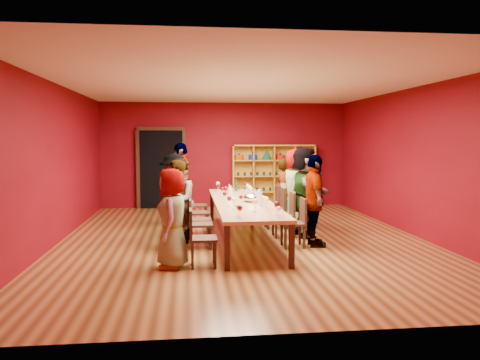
# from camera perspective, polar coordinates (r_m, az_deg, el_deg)

# --- Properties ---
(room_shell) EXTENTS (7.10, 9.10, 3.04)m
(room_shell) POSITION_cam_1_polar(r_m,az_deg,el_deg) (9.05, 0.33, 2.11)
(room_shell) COLOR brown
(room_shell) RESTS_ON ground
(tasting_table) EXTENTS (1.10, 4.50, 0.75)m
(tasting_table) POSITION_cam_1_polar(r_m,az_deg,el_deg) (9.13, 0.32, -2.92)
(tasting_table) COLOR tan
(tasting_table) RESTS_ON ground
(doorway) EXTENTS (1.40, 0.17, 2.30)m
(doorway) POSITION_cam_1_polar(r_m,az_deg,el_deg) (13.46, -9.55, 1.38)
(doorway) COLOR black
(doorway) RESTS_ON ground
(shelving_unit) EXTENTS (2.40, 0.40, 1.80)m
(shelving_unit) POSITION_cam_1_polar(r_m,az_deg,el_deg) (13.55, 4.05, 0.87)
(shelving_unit) COLOR gold
(shelving_unit) RESTS_ON ground
(chair_person_left_0) EXTENTS (0.42, 0.42, 0.89)m
(chair_person_left_0) POSITION_cam_1_polar(r_m,az_deg,el_deg) (7.24, -5.13, -6.66)
(chair_person_left_0) COLOR black
(chair_person_left_0) RESTS_ON ground
(person_left_0) EXTENTS (0.45, 0.76, 1.52)m
(person_left_0) POSITION_cam_1_polar(r_m,az_deg,el_deg) (7.19, -8.26, -4.64)
(person_left_0) COLOR #131835
(person_left_0) RESTS_ON ground
(chair_person_left_1) EXTENTS (0.42, 0.42, 0.89)m
(chair_person_left_1) POSITION_cam_1_polar(r_m,az_deg,el_deg) (8.43, -5.31, -5.00)
(chair_person_left_1) COLOR black
(chair_person_left_1) RESTS_ON ground
(person_left_1) EXTENTS (0.49, 0.62, 1.59)m
(person_left_1) POSITION_cam_1_polar(r_m,az_deg,el_deg) (8.38, -7.85, -3.01)
(person_left_1) COLOR beige
(person_left_1) RESTS_ON ground
(chair_person_left_2) EXTENTS (0.42, 0.42, 0.89)m
(chair_person_left_2) POSITION_cam_1_polar(r_m,az_deg,el_deg) (8.91, -5.37, -4.45)
(chair_person_left_2) COLOR black
(chair_person_left_2) RESTS_ON ground
(person_left_2) EXTENTS (0.52, 0.82, 1.60)m
(person_left_2) POSITION_cam_1_polar(r_m,az_deg,el_deg) (8.87, -7.53, -2.54)
(person_left_2) COLOR #131436
(person_left_2) RESTS_ON ground
(chair_person_left_3) EXTENTS (0.42, 0.42, 0.89)m
(chair_person_left_3) POSITION_cam_1_polar(r_m,az_deg,el_deg) (9.74, -5.46, -3.64)
(chair_person_left_3) COLOR black
(chair_person_left_3) RESTS_ON ground
(person_left_3) EXTENTS (0.67, 1.15, 1.67)m
(person_left_3) POSITION_cam_1_polar(r_m,az_deg,el_deg) (9.70, -7.97, -1.69)
(person_left_3) COLOR beige
(person_left_3) RESTS_ON ground
(chair_person_left_4) EXTENTS (0.42, 0.42, 0.89)m
(chair_person_left_4) POSITION_cam_1_polar(r_m,az_deg,el_deg) (10.83, -5.56, -2.77)
(chair_person_left_4) COLOR black
(chair_person_left_4) RESTS_ON ground
(person_left_4) EXTENTS (0.72, 1.18, 1.88)m
(person_left_4) POSITION_cam_1_polar(r_m,az_deg,el_deg) (10.78, -7.20, -0.45)
(person_left_4) COLOR #5483AD
(person_left_4) RESTS_ON ground
(chair_person_right_1) EXTENTS (0.42, 0.42, 0.89)m
(chair_person_right_1) POSITION_cam_1_polar(r_m,az_deg,el_deg) (8.58, 6.99, -4.84)
(chair_person_right_1) COLOR black
(chair_person_right_1) RESTS_ON ground
(person_right_1) EXTENTS (0.50, 1.00, 1.68)m
(person_right_1) POSITION_cam_1_polar(r_m,az_deg,el_deg) (8.60, 9.07, -2.52)
(person_right_1) COLOR silver
(person_right_1) RESTS_ON ground
(chair_person_right_2) EXTENTS (0.42, 0.42, 0.89)m
(chair_person_right_2) POSITION_cam_1_polar(r_m,az_deg,el_deg) (9.43, 5.74, -3.93)
(chair_person_right_2) COLOR black
(chair_person_right_2) RESTS_ON ground
(person_right_2) EXTENTS (0.52, 1.68, 1.81)m
(person_right_2) POSITION_cam_1_polar(r_m,az_deg,el_deg) (9.46, 7.85, -1.44)
(person_right_2) COLOR #4D4D52
(person_right_2) RESTS_ON ground
(chair_person_right_3) EXTENTS (0.42, 0.42, 0.89)m
(chair_person_right_3) POSITION_cam_1_polar(r_m,az_deg,el_deg) (10.34, 4.65, -3.14)
(chair_person_right_3) COLOR black
(chair_person_right_3) RESTS_ON ground
(person_right_3) EXTENTS (0.67, 0.94, 1.74)m
(person_right_3) POSITION_cam_1_polar(r_m,az_deg,el_deg) (10.37, 6.72, -1.03)
(person_right_3) COLOR #4A4A4F
(person_right_3) RESTS_ON ground
(chair_person_right_4) EXTENTS (0.42, 0.42, 0.89)m
(chair_person_right_4) POSITION_cam_1_polar(r_m,az_deg,el_deg) (10.88, 4.09, -2.73)
(chair_person_right_4) COLOR black
(chair_person_right_4) RESTS_ON ground
(person_right_4) EXTENTS (0.56, 0.65, 1.51)m
(person_right_4) POSITION_cam_1_polar(r_m,az_deg,el_deg) (10.90, 5.43, -1.35)
(person_right_4) COLOR #444449
(person_right_4) RESTS_ON ground
(wine_glass_0) EXTENTS (0.08, 0.08, 0.20)m
(wine_glass_0) POSITION_cam_1_polar(r_m,az_deg,el_deg) (10.19, 1.19, -0.98)
(wine_glass_0) COLOR white
(wine_glass_0) RESTS_ON tasting_table
(wine_glass_1) EXTENTS (0.08, 0.08, 0.20)m
(wine_glass_1) POSITION_cam_1_polar(r_m,az_deg,el_deg) (11.01, 0.75, -0.54)
(wine_glass_1) COLOR white
(wine_glass_1) RESTS_ON tasting_table
(wine_glass_2) EXTENTS (0.08, 0.08, 0.19)m
(wine_glass_2) POSITION_cam_1_polar(r_m,az_deg,el_deg) (9.93, 1.36, -1.16)
(wine_glass_2) COLOR white
(wine_glass_2) RESTS_ON tasting_table
(wine_glass_3) EXTENTS (0.07, 0.07, 0.18)m
(wine_glass_3) POSITION_cam_1_polar(r_m,az_deg,el_deg) (10.05, -2.16, -1.14)
(wine_glass_3) COLOR white
(wine_glass_3) RESTS_ON tasting_table
(wine_glass_4) EXTENTS (0.08, 0.08, 0.20)m
(wine_glass_4) POSITION_cam_1_polar(r_m,az_deg,el_deg) (8.29, 2.91, -2.34)
(wine_glass_4) COLOR white
(wine_glass_4) RESTS_ON tasting_table
(wine_glass_5) EXTENTS (0.08, 0.08, 0.20)m
(wine_glass_5) POSITION_cam_1_polar(r_m,az_deg,el_deg) (8.09, -0.78, -2.51)
(wine_glass_5) COLOR white
(wine_glass_5) RESTS_ON tasting_table
(wine_glass_6) EXTENTS (0.07, 0.07, 0.18)m
(wine_glass_6) POSITION_cam_1_polar(r_m,az_deg,el_deg) (8.66, 0.11, -2.15)
(wine_glass_6) COLOR white
(wine_glass_6) RESTS_ON tasting_table
(wine_glass_7) EXTENTS (0.09, 0.09, 0.22)m
(wine_glass_7) POSITION_cam_1_polar(r_m,az_deg,el_deg) (7.78, 1.87, -2.72)
(wine_glass_7) COLOR white
(wine_glass_7) RESTS_ON tasting_table
(wine_glass_8) EXTENTS (0.07, 0.07, 0.18)m
(wine_glass_8) POSITION_cam_1_polar(r_m,az_deg,el_deg) (7.23, 4.72, -3.59)
(wine_glass_8) COLOR white
(wine_glass_8) RESTS_ON tasting_table
(wine_glass_9) EXTENTS (0.09, 0.09, 0.22)m
(wine_glass_9) POSITION_cam_1_polar(r_m,az_deg,el_deg) (10.33, -1.32, -0.82)
(wine_glass_9) COLOR white
(wine_glass_9) RESTS_ON tasting_table
(wine_glass_10) EXTENTS (0.09, 0.09, 0.22)m
(wine_glass_10) POSITION_cam_1_polar(r_m,az_deg,el_deg) (7.45, 4.51, -3.08)
(wine_glass_10) COLOR white
(wine_glass_10) RESTS_ON tasting_table
(wine_glass_11) EXTENTS (0.08, 0.08, 0.20)m
(wine_glass_11) POSITION_cam_1_polar(r_m,az_deg,el_deg) (7.16, -0.01, -3.51)
(wine_glass_11) COLOR white
(wine_glass_11) RESTS_ON tasting_table
(wine_glass_12) EXTENTS (0.09, 0.09, 0.22)m
(wine_glass_12) POSITION_cam_1_polar(r_m,az_deg,el_deg) (9.79, -1.77, -1.13)
(wine_glass_12) COLOR white
(wine_glass_12) RESTS_ON tasting_table
(wine_glass_13) EXTENTS (0.08, 0.08, 0.19)m
(wine_glass_13) POSITION_cam_1_polar(r_m,az_deg,el_deg) (10.79, -2.60, -0.69)
(wine_glass_13) COLOR white
(wine_glass_13) RESTS_ON tasting_table
(wine_glass_14) EXTENTS (0.08, 0.08, 0.20)m
(wine_glass_14) POSITION_cam_1_polar(r_m,az_deg,el_deg) (9.06, -1.87, -1.74)
(wine_glass_14) COLOR white
(wine_glass_14) RESTS_ON tasting_table
(wine_glass_15) EXTENTS (0.08, 0.08, 0.21)m
(wine_glass_15) POSITION_cam_1_polar(r_m,az_deg,el_deg) (9.15, 2.37, -1.61)
(wine_glass_15) COLOR white
(wine_glass_15) RESTS_ON tasting_table
(wine_glass_16) EXTENTS (0.08, 0.08, 0.19)m
(wine_glass_16) POSITION_cam_1_polar(r_m,az_deg,el_deg) (8.98, 2.11, -1.84)
(wine_glass_16) COLOR white
(wine_glass_16) RESTS_ON tasting_table
(wine_glass_17) EXTENTS (0.07, 0.07, 0.18)m
(wine_glass_17) POSITION_cam_1_polar(r_m,az_deg,el_deg) (10.80, 0.94, -0.72)
(wine_glass_17) COLOR white
(wine_glass_17) RESTS_ON tasting_table
(wine_glass_18) EXTENTS (0.08, 0.08, 0.20)m
(wine_glass_18) POSITION_cam_1_polar(r_m,az_deg,el_deg) (8.35, -1.32, -2.32)
(wine_glass_18) COLOR white
(wine_glass_18) RESTS_ON tasting_table
(wine_glass_19) EXTENTS (0.09, 0.09, 0.22)m
(wine_glass_19) POSITION_cam_1_polar(r_m,az_deg,el_deg) (10.85, -2.70, -0.53)
(wine_glass_19) COLOR white
(wine_glass_19) RESTS_ON tasting_table
(wine_glass_20) EXTENTS (0.09, 0.09, 0.22)m
(wine_glass_20) POSITION_cam_1_polar(r_m,az_deg,el_deg) (8.07, 3.23, -2.46)
(wine_glass_20) COLOR white
(wine_glass_20) RESTS_ON tasting_table
(wine_glass_21) EXTENTS (0.08, 0.08, 0.20)m
(wine_glass_21) POSITION_cam_1_polar(r_m,az_deg,el_deg) (7.33, -0.25, -3.33)
(wine_glass_21) COLOR white
(wine_glass_21) RESTS_ON tasting_table
(spittoon_bowl) EXTENTS (0.33, 0.33, 0.18)m
(spittoon_bowl) POSITION_cam_1_polar(r_m,az_deg,el_deg) (9.03, 1.40, -2.19)
(spittoon_bowl) COLOR #BABDC1
(spittoon_bowl) RESTS_ON tasting_table
(carafe_a) EXTENTS (0.11, 0.11, 0.27)m
(carafe_a) POSITION_cam_1_polar(r_m,az_deg,el_deg) (9.41, -1.21, -1.62)
(carafe_a) COLOR white
(carafe_a) RESTS_ON tasting_table
(carafe_b) EXTENTS (0.14, 0.14, 0.29)m
(carafe_b) POSITION_cam_1_polar(r_m,az_deg,el_deg) (8.56, 2.35, -2.22)
(carafe_b) COLOR white
(carafe_b) RESTS_ON tasting_table
(wine_bottle) EXTENTS (0.07, 0.07, 0.28)m
(wine_bottle) POSITION_cam_1_polar(r_m,az_deg,el_deg) (10.85, -0.47, -0.80)
(wine_bottle) COLOR #153A1C
(wine_bottle) RESTS_ON tasting_table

